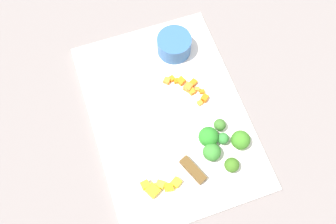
{
  "coord_description": "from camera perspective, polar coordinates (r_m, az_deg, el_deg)",
  "views": [
    {
      "loc": [
        -0.29,
        0.1,
        0.76
      ],
      "look_at": [
        0.0,
        0.0,
        0.02
      ],
      "focal_mm": 38.24,
      "sensor_mm": 36.0,
      "label": 1
    }
  ],
  "objects": [
    {
      "name": "pepper_dice_2",
      "position": [
        0.75,
        1.31,
        -11.14
      ],
      "size": [
        0.02,
        0.02,
        0.01
      ],
      "primitive_type": "cube",
      "rotation": [
        0.0,
        0.0,
        0.54
      ],
      "color": "yellow",
      "rests_on": "cutting_board"
    },
    {
      "name": "broccoli_floret_5",
      "position": [
        0.77,
        8.74,
        -4.2
      ],
      "size": [
        0.03,
        0.03,
        0.03
      ],
      "color": "#85BF60",
      "rests_on": "cutting_board"
    },
    {
      "name": "prep_bowl",
      "position": [
        0.86,
        0.98,
        10.66
      ],
      "size": [
        0.08,
        0.08,
        0.05
      ],
      "primitive_type": "cylinder",
      "color": "#2E5992",
      "rests_on": "cutting_board"
    },
    {
      "name": "carrot_dice_7",
      "position": [
        0.84,
        0.59,
        5.34
      ],
      "size": [
        0.02,
        0.02,
        0.01
      ],
      "primitive_type": "cube",
      "rotation": [
        0.0,
        0.0,
        1.88
      ],
      "color": "orange",
      "rests_on": "cutting_board"
    },
    {
      "name": "pepper_dice_3",
      "position": [
        0.75,
        -1.24,
        -11.46
      ],
      "size": [
        0.02,
        0.02,
        0.01
      ],
      "primitive_type": "cube",
      "rotation": [
        0.0,
        0.0,
        2.51
      ],
      "color": "yellow",
      "rests_on": "cutting_board"
    },
    {
      "name": "carrot_dice_5",
      "position": [
        0.83,
        4.65,
        3.64
      ],
      "size": [
        0.01,
        0.01,
        0.01
      ],
      "primitive_type": "cube",
      "rotation": [
        0.0,
        0.0,
        2.78
      ],
      "color": "orange",
      "rests_on": "cutting_board"
    },
    {
      "name": "carrot_dice_3",
      "position": [
        0.82,
        5.86,
        2.21
      ],
      "size": [
        0.02,
        0.02,
        0.01
      ],
      "primitive_type": "cube",
      "rotation": [
        0.0,
        0.0,
        2.25
      ],
      "color": "orange",
      "rests_on": "cutting_board"
    },
    {
      "name": "broccoli_floret_4",
      "position": [
        0.76,
        10.12,
        -8.32
      ],
      "size": [
        0.03,
        0.03,
        0.04
      ],
      "color": "#90B65D",
      "rests_on": "cutting_board"
    },
    {
      "name": "carrot_dice_0",
      "position": [
        0.82,
        3.82,
        3.27
      ],
      "size": [
        0.02,
        0.01,
        0.01
      ],
      "primitive_type": "cube",
      "rotation": [
        0.0,
        0.0,
        1.76
      ],
      "color": "orange",
      "rests_on": "cutting_board"
    },
    {
      "name": "carrot_dice_1",
      "position": [
        0.83,
        4.06,
        4.69
      ],
      "size": [
        0.02,
        0.02,
        0.01
      ],
      "primitive_type": "cube",
      "rotation": [
        0.0,
        0.0,
        0.47
      ],
      "color": "orange",
      "rests_on": "cutting_board"
    },
    {
      "name": "cutting_board",
      "position": [
        0.81,
        0.0,
        -0.43
      ],
      "size": [
        0.47,
        0.34,
        0.01
      ],
      "primitive_type": "cube",
      "color": "white",
      "rests_on": "ground_plane"
    },
    {
      "name": "carrot_dice_9",
      "position": [
        0.83,
        5.44,
        3.23
      ],
      "size": [
        0.01,
        0.01,
        0.01
      ],
      "primitive_type": "cube",
      "rotation": [
        0.0,
        0.0,
        1.26
      ],
      "color": "orange",
      "rests_on": "cutting_board"
    },
    {
      "name": "carrot_dice_8",
      "position": [
        0.84,
        1.32,
        4.96
      ],
      "size": [
        0.01,
        0.01,
        0.01
      ],
      "primitive_type": "cube",
      "rotation": [
        0.0,
        0.0,
        1.49
      ],
      "color": "orange",
      "rests_on": "cutting_board"
    },
    {
      "name": "ground_plane",
      "position": [
        0.82,
        0.0,
        -0.59
      ],
      "size": [
        4.0,
        4.0,
        0.0
      ],
      "primitive_type": "plane",
      "color": "slate"
    },
    {
      "name": "carrot_dice_4",
      "position": [
        0.82,
        4.99,
        1.76
      ],
      "size": [
        0.01,
        0.01,
        0.01
      ],
      "primitive_type": "cube",
      "rotation": [
        0.0,
        0.0,
        0.27
      ],
      "color": "orange",
      "rests_on": "cutting_board"
    },
    {
      "name": "pepper_dice_0",
      "position": [
        0.75,
        0.13,
        -11.91
      ],
      "size": [
        0.02,
        0.02,
        0.01
      ],
      "primitive_type": "cube",
      "rotation": [
        0.0,
        0.0,
        2.89
      ],
      "color": "yellow",
      "rests_on": "cutting_board"
    },
    {
      "name": "chef_knife",
      "position": [
        0.78,
        -0.41,
        -4.6
      ],
      "size": [
        0.33,
        0.15,
        0.02
      ],
      "rotation": [
        0.0,
        0.0,
        0.4
      ],
      "color": "silver",
      "rests_on": "cutting_board"
    },
    {
      "name": "broccoli_floret_1",
      "position": [
        0.76,
        6.99,
        -6.37
      ],
      "size": [
        0.04,
        0.04,
        0.04
      ],
      "color": "#8FAB6D",
      "rests_on": "cutting_board"
    },
    {
      "name": "broccoli_floret_0",
      "position": [
        0.79,
        8.25,
        -2.03
      ],
      "size": [
        0.03,
        0.03,
        0.03
      ],
      "color": "#98AF5C",
      "rests_on": "cutting_board"
    },
    {
      "name": "broccoli_floret_2",
      "position": [
        0.78,
        11.49,
        -4.39
      ],
      "size": [
        0.04,
        0.04,
        0.04
      ],
      "color": "#95B86B",
      "rests_on": "cutting_board"
    },
    {
      "name": "pepper_dice_4",
      "position": [
        0.75,
        -2.46,
        -12.41
      ],
      "size": [
        0.03,
        0.03,
        0.02
      ],
      "primitive_type": "cube",
      "rotation": [
        0.0,
        0.0,
        0.49
      ],
      "color": "yellow",
      "rests_on": "cutting_board"
    },
    {
      "name": "broccoli_floret_3",
      "position": [
        0.77,
        6.48,
        -3.95
      ],
      "size": [
        0.04,
        0.04,
        0.05
      ],
      "color": "#8EAE69",
      "rests_on": "cutting_board"
    },
    {
      "name": "carrot_dice_2",
      "position": [
        0.83,
        -0.19,
        5.01
      ],
      "size": [
        0.02,
        0.02,
        0.01
      ],
      "primitive_type": "cube",
      "rotation": [
        0.0,
        0.0,
        2.39
      ],
      "color": "orange",
      "rests_on": "cutting_board"
    },
    {
      "name": "carrot_dice_10",
      "position": [
        0.83,
        2.1,
        4.96
      ],
      "size": [
        0.02,
        0.02,
        0.01
      ],
      "primitive_type": "cube",
      "rotation": [
        0.0,
        0.0,
        0.42
      ],
      "color": "orange",
      "rests_on": "cutting_board"
    },
    {
      "name": "carrot_dice_6",
      "position": [
        0.83,
        3.2,
        3.96
      ],
      "size": [
        0.02,
        0.02,
        0.02
      ],
      "primitive_type": "cube",
      "rotation": [
        0.0,
        0.0,
        0.67
      ],
      "color": "orange",
      "rests_on": "cutting_board"
    },
    {
      "name": "pepper_dice_1",
      "position": [
        0.75,
        -3.65,
        -11.53
      ],
      "size": [
        0.02,
        0.02,
        0.02
      ],
      "primitive_type": "cube",
      "rotation": [
        0.0,
        0.0,
        1.7
      ],
      "color": "yellow",
      "rests_on": "cutting_board"
    }
  ]
}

